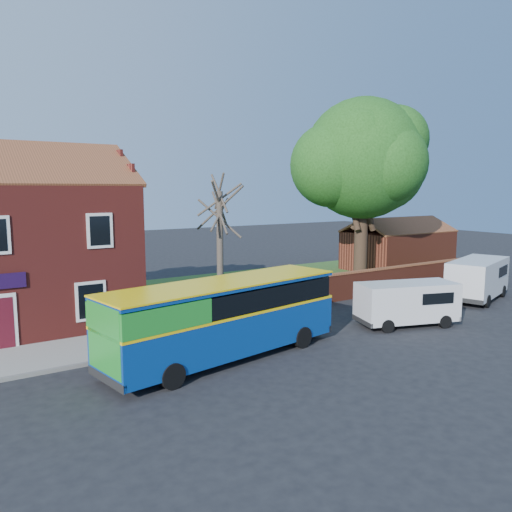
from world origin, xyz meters
TOP-DOWN VIEW (x-y plane):
  - ground at (0.00, 0.00)m, footprint 120.00×120.00m
  - pavement at (-7.00, 5.75)m, footprint 18.00×3.50m
  - kerb at (-7.00, 4.00)m, footprint 18.00×0.15m
  - grass_strip at (13.00, 13.00)m, footprint 26.00×12.00m
  - boundary_wall at (13.00, 7.00)m, footprint 22.00×0.38m
  - outbuilding at (22.00, 13.00)m, footprint 8.20×5.06m
  - bus at (-0.33, 1.94)m, footprint 9.97×4.05m
  - van_near at (9.39, 1.34)m, footprint 4.96×3.18m
  - van_far at (17.19, 2.85)m, footprint 5.71×3.66m
  - large_tree at (15.55, 10.77)m, footprint 10.14×8.02m
  - bare_tree at (3.93, 9.48)m, footprint 2.56×3.05m

SIDE VIEW (x-z plane):
  - ground at x=0.00m, z-range 0.00..0.00m
  - grass_strip at x=13.00m, z-range 0.00..0.04m
  - pavement at x=-7.00m, z-range 0.00..0.12m
  - kerb at x=-7.00m, z-range 0.00..0.14m
  - boundary_wall at x=13.00m, z-range 0.01..1.61m
  - van_near at x=9.39m, z-range 0.12..2.15m
  - van_far at x=17.19m, z-range 0.14..2.47m
  - outbuilding at x=22.00m, z-range -0.48..3.69m
  - bus at x=-0.33m, z-range 0.20..3.16m
  - bare_tree at x=3.93m, z-range 0.09..6.91m
  - large_tree at x=15.55m, z-range 1.91..14.28m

